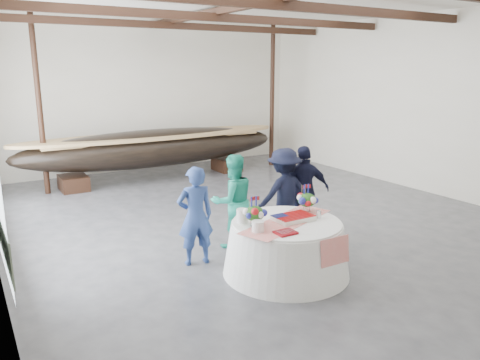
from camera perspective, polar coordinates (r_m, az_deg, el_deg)
floor at (r=10.25m, az=1.56°, el=-4.42°), size 10.00×12.00×0.01m
wall_back at (r=15.17m, az=-10.90°, el=9.91°), size 10.00×0.02×4.50m
wall_right at (r=13.17m, az=20.49°, el=8.76°), size 0.02×12.00×4.50m
pavilion_structure at (r=10.42m, az=-0.66°, el=18.19°), size 9.80×11.76×4.50m
longboat_display at (r=13.58m, az=-10.25°, el=3.89°), size 7.75×1.55×1.45m
banquet_table at (r=7.43m, az=5.65°, el=-8.18°), size 1.99×1.99×0.85m
tabletop_items at (r=7.30m, az=5.00°, el=-3.79°), size 1.91×1.17×0.40m
guest_woman_blue at (r=7.64m, az=-5.47°, el=-4.38°), size 0.66×0.48×1.65m
guest_woman_teal at (r=8.34m, az=-0.88°, el=-2.59°), size 0.87×0.70×1.69m
guest_man_left at (r=8.74m, az=5.38°, el=-1.75°), size 1.15×0.70×1.74m
guest_man_right at (r=9.06m, az=7.81°, el=-1.28°), size 1.10×0.72×1.73m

